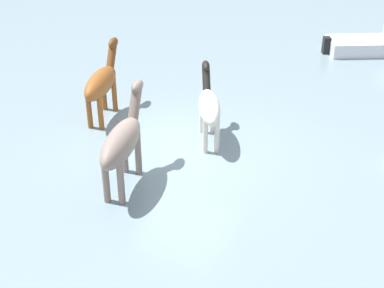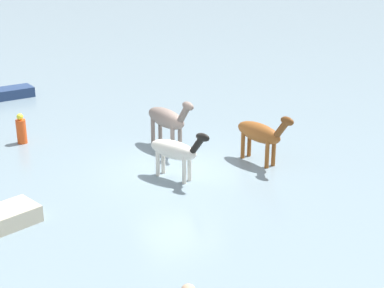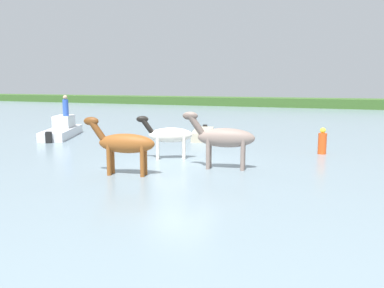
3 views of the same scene
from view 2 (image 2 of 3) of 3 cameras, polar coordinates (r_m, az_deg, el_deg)
ground_plane at (r=18.86m, az=-1.40°, el=-2.49°), size 166.07×166.07×0.00m
horse_rear_stallion at (r=20.33m, az=-2.46°, el=2.52°), size 2.59×1.03×2.01m
horse_pinto_flank at (r=17.76m, az=-1.67°, el=-0.66°), size 2.12×1.39×1.74m
horse_gray_outer at (r=19.15m, az=6.86°, el=1.06°), size 2.45×1.00×1.90m
buoy_channel_marker at (r=21.92m, az=-16.68°, el=1.35°), size 0.36×0.36×1.14m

